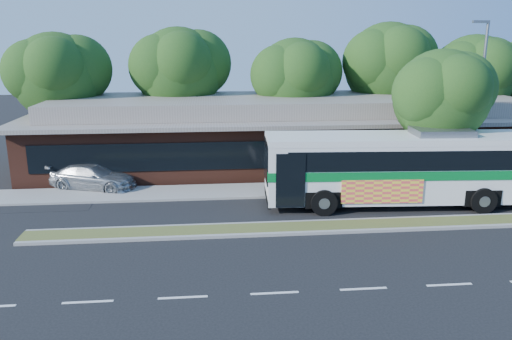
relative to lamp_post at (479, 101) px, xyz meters
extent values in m
plane|color=black|center=(-9.56, -6.00, -4.90)|extent=(120.00, 120.00, 0.00)
cube|color=#465624|center=(-9.56, -5.40, -4.83)|extent=(26.00, 1.10, 0.15)
cube|color=gray|center=(-9.56, 0.40, -4.84)|extent=(44.00, 2.60, 0.12)
cube|color=#512519|center=(-9.56, 7.00, -3.30)|extent=(32.00, 10.00, 3.20)
cube|color=gray|center=(-9.56, 7.00, -1.58)|extent=(33.20, 11.20, 0.24)
cube|color=gray|center=(-9.56, 7.00, -0.95)|extent=(30.00, 8.00, 1.00)
cube|color=black|center=(-9.56, 1.97, -3.20)|extent=(30.00, 0.06, 1.60)
cylinder|color=slate|center=(0.04, 0.00, -0.40)|extent=(0.16, 0.16, 9.00)
cube|color=slate|center=(-0.36, 0.00, 4.10)|extent=(0.90, 0.18, 0.14)
cylinder|color=black|center=(-24.56, 9.00, -2.91)|extent=(0.44, 0.44, 3.99)
sphere|color=#163D14|center=(-24.56, 9.00, 0.83)|extent=(5.80, 5.80, 5.80)
sphere|color=#163D14|center=(-23.26, 9.43, 1.29)|extent=(4.52, 4.52, 4.52)
cylinder|color=black|center=(-16.56, 10.00, -2.80)|extent=(0.44, 0.44, 4.20)
sphere|color=#163D14|center=(-16.56, 10.00, 1.10)|extent=(6.00, 6.00, 6.00)
sphere|color=#163D14|center=(-15.21, 10.45, 1.58)|extent=(4.68, 4.68, 4.68)
cylinder|color=black|center=(-8.56, 9.00, -3.01)|extent=(0.44, 0.44, 3.78)
sphere|color=#163D14|center=(-8.56, 9.00, 0.56)|extent=(5.60, 5.60, 5.60)
sphere|color=#163D14|center=(-7.30, 9.42, 1.00)|extent=(4.37, 4.37, 4.37)
cylinder|color=black|center=(-1.56, 10.00, -2.70)|extent=(0.44, 0.44, 4.41)
sphere|color=#163D14|center=(-1.56, 10.00, 1.37)|extent=(6.20, 6.20, 6.20)
sphere|color=#163D14|center=(-0.17, 10.46, 1.86)|extent=(4.84, 4.84, 4.84)
cylinder|color=black|center=(4.44, 9.00, -2.97)|extent=(0.44, 0.44, 3.86)
sphere|color=#163D14|center=(4.44, 9.00, 0.70)|extent=(5.80, 5.80, 5.80)
sphere|color=#163D14|center=(5.74, 9.43, 1.16)|extent=(4.52, 4.52, 4.52)
cube|color=white|center=(-4.94, -2.51, -2.93)|extent=(13.89, 3.70, 3.16)
cube|color=black|center=(-4.60, -2.53, -2.30)|extent=(12.79, 3.70, 0.95)
cube|color=white|center=(-4.94, -2.51, -1.49)|extent=(13.91, 3.73, 0.30)
cube|color=#046D29|center=(-4.94, -2.51, -3.03)|extent=(13.96, 3.77, 0.44)
cube|color=black|center=(-11.82, -2.11, -2.55)|extent=(0.22, 2.57, 1.96)
cube|color=#F24847|center=(-6.51, -3.92, -3.76)|extent=(3.89, 0.28, 1.15)
cube|color=slate|center=(-3.22, -2.60, -1.19)|extent=(2.85, 1.99, 0.34)
cylinder|color=black|center=(-9.25, -3.70, -4.27)|extent=(1.28, 0.48, 1.26)
cylinder|color=black|center=(-9.09, -0.83, -4.27)|extent=(1.28, 0.48, 1.26)
cylinder|color=black|center=(-1.59, -4.14, -4.27)|extent=(1.28, 0.48, 1.26)
cylinder|color=black|center=(-1.43, -1.27, -4.27)|extent=(1.28, 0.48, 1.26)
imported|color=#ADB1B4|center=(-21.06, 1.80, -4.20)|extent=(5.24, 3.43, 1.41)
cylinder|color=black|center=(-2.49, -0.70, -3.04)|extent=(0.44, 0.44, 3.73)
sphere|color=#163D14|center=(-2.49, -0.70, 0.31)|extent=(4.93, 4.93, 4.93)
sphere|color=#163D14|center=(-1.38, -0.33, 0.70)|extent=(3.85, 3.85, 3.85)
camera|label=1|loc=(-14.61, -25.72, 3.17)|focal=35.00mm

